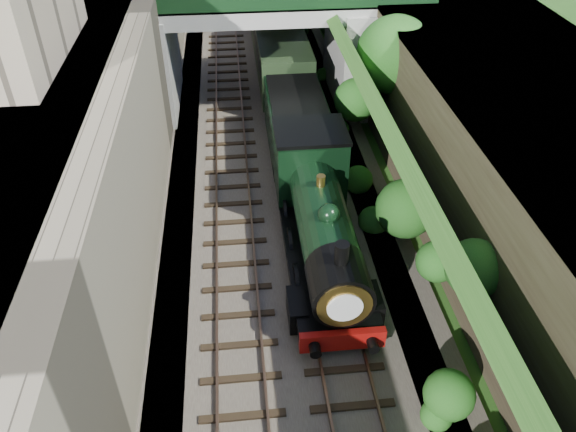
{
  "coord_description": "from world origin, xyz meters",
  "views": [
    {
      "loc": [
        -1.66,
        -6.07,
        14.55
      ],
      "look_at": [
        0.0,
        10.02,
        2.21
      ],
      "focal_mm": 35.0,
      "sensor_mm": 36.0,
      "label": 1
    }
  ],
  "objects_px": {
    "locomotive": "(320,219)",
    "road_bridge": "(279,32)",
    "tree": "(396,57)",
    "tender": "(297,130)"
  },
  "relations": [
    {
      "from": "locomotive",
      "to": "tender",
      "type": "height_order",
      "value": "locomotive"
    },
    {
      "from": "locomotive",
      "to": "road_bridge",
      "type": "bearing_deg",
      "value": 91.06
    },
    {
      "from": "road_bridge",
      "to": "tree",
      "type": "distance_m",
      "value": 7.44
    },
    {
      "from": "road_bridge",
      "to": "tree",
      "type": "bearing_deg",
      "value": -47.93
    },
    {
      "from": "road_bridge",
      "to": "tender",
      "type": "bearing_deg",
      "value": -87.75
    },
    {
      "from": "locomotive",
      "to": "tender",
      "type": "bearing_deg",
      "value": 90.0
    },
    {
      "from": "locomotive",
      "to": "tender",
      "type": "relative_size",
      "value": 1.7
    },
    {
      "from": "tree",
      "to": "locomotive",
      "type": "distance_m",
      "value": 10.0
    },
    {
      "from": "tree",
      "to": "tender",
      "type": "bearing_deg",
      "value": -167.9
    },
    {
      "from": "tree",
      "to": "tender",
      "type": "distance_m",
      "value": 5.69
    }
  ]
}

